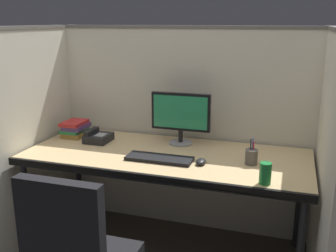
{
  "coord_description": "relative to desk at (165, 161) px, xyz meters",
  "views": [
    {
      "loc": [
        0.77,
        -2.08,
        1.61
      ],
      "look_at": [
        0.0,
        0.35,
        0.92
      ],
      "focal_mm": 41.87,
      "sensor_mm": 36.0,
      "label": 1
    }
  ],
  "objects": [
    {
      "name": "cubicle_partition_left",
      "position": [
        -0.99,
        -0.09,
        0.1
      ],
      "size": [
        0.06,
        1.41,
        1.57
      ],
      "color": "beige",
      "rests_on": "ground"
    },
    {
      "name": "monitor_center",
      "position": [
        0.03,
        0.25,
        0.27
      ],
      "size": [
        0.43,
        0.17,
        0.37
      ],
      "color": "gray",
      "rests_on": "desk"
    },
    {
      "name": "computer_mouse",
      "position": [
        0.27,
        -0.11,
        0.07
      ],
      "size": [
        0.06,
        0.1,
        0.04
      ],
      "color": "black",
      "rests_on": "desk"
    },
    {
      "name": "keyboard_main",
      "position": [
        -0.0,
        -0.12,
        0.06
      ],
      "size": [
        0.43,
        0.15,
        0.02
      ],
      "primitive_type": "cube",
      "color": "black",
      "rests_on": "desk"
    },
    {
      "name": "cubicle_partition_rear",
      "position": [
        0.0,
        0.46,
        0.1
      ],
      "size": [
        2.21,
        0.06,
        1.57
      ],
      "color": "beige",
      "rests_on": "ground"
    },
    {
      "name": "pen_cup",
      "position": [
        0.57,
        -0.02,
        0.1
      ],
      "size": [
        0.08,
        0.08,
        0.17
      ],
      "color": "#4C4742",
      "rests_on": "desk"
    },
    {
      "name": "cubicle_partition_right",
      "position": [
        0.99,
        -0.09,
        0.1
      ],
      "size": [
        0.06,
        1.41,
        1.57
      ],
      "color": "beige",
      "rests_on": "ground"
    },
    {
      "name": "soda_can",
      "position": [
        0.67,
        -0.3,
        0.11
      ],
      "size": [
        0.07,
        0.07,
        0.12
      ],
      "primitive_type": "cylinder",
      "color": "#197233",
      "rests_on": "desk"
    },
    {
      "name": "desk",
      "position": [
        0.0,
        0.0,
        0.0
      ],
      "size": [
        1.9,
        0.8,
        0.74
      ],
      "color": "tan",
      "rests_on": "ground"
    },
    {
      "name": "desk_phone",
      "position": [
        -0.56,
        0.12,
        0.08
      ],
      "size": [
        0.17,
        0.19,
        0.09
      ],
      "color": "black",
      "rests_on": "desk"
    },
    {
      "name": "book_stack",
      "position": [
        -0.8,
        0.2,
        0.11
      ],
      "size": [
        0.16,
        0.22,
        0.12
      ],
      "color": "olive",
      "rests_on": "desk"
    }
  ]
}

